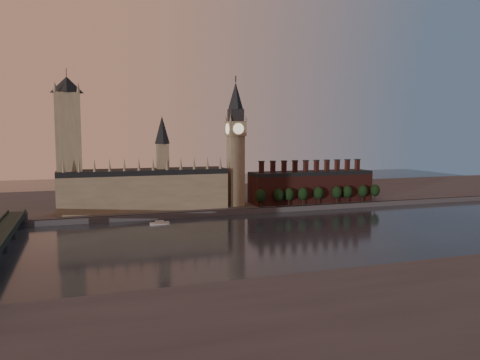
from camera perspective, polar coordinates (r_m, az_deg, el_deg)
The scene contains 16 objects.
ground at distance 288.51m, azimuth 4.55°, elevation -7.16°, with size 900.00×900.00×0.00m, color black.
north_bank at distance 454.42m, azimuth -4.43°, elevation -2.19°, with size 900.00×182.00×4.00m.
palace_of_westminster at distance 378.23m, azimuth -11.52°, elevation -0.87°, with size 130.00×30.30×74.00m.
victoria_tower at distance 372.96m, azimuth -20.16°, elevation 4.57°, with size 24.00×24.00×108.00m.
big_ben at distance 387.79m, azimuth -0.53°, elevation 4.61°, with size 15.00×15.00×107.00m.
chimney_block at distance 417.74m, azimuth 8.63°, elevation -0.74°, with size 110.00×25.00×37.00m.
embankment_tree_0 at distance 381.89m, azimuth 2.53°, elevation -1.94°, with size 8.60×8.60×14.88m.
embankment_tree_1 at distance 387.10m, azimuth 4.72°, elevation -1.85°, with size 8.60×8.60×14.88m.
embankment_tree_2 at distance 392.51m, azimuth 5.98°, elevation -1.75°, with size 8.60×8.60×14.88m.
embankment_tree_3 at distance 397.01m, azimuth 7.68°, elevation -1.69°, with size 8.60×8.60×14.88m.
embankment_tree_4 at distance 404.56m, azimuth 9.55°, elevation -1.58°, with size 8.60×8.60×14.88m.
embankment_tree_5 at distance 412.67m, azimuth 11.72°, elevation -1.48°, with size 8.60×8.60×14.88m.
embankment_tree_6 at distance 418.10m, azimuth 12.96°, elevation -1.41°, with size 8.60×8.60×14.88m.
embankment_tree_7 at distance 427.49m, azimuth 14.74°, elevation -1.30°, with size 8.60×8.60×14.88m.
embankment_tree_8 at distance 434.61m, azimuth 16.13°, elevation -1.23°, with size 8.60×8.60×14.88m.
river_boat at distance 336.30m, azimuth -9.76°, elevation -5.20°, with size 13.64×4.60×2.69m.
Camera 1 is at (-112.53, -257.85, 63.92)m, focal length 35.00 mm.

